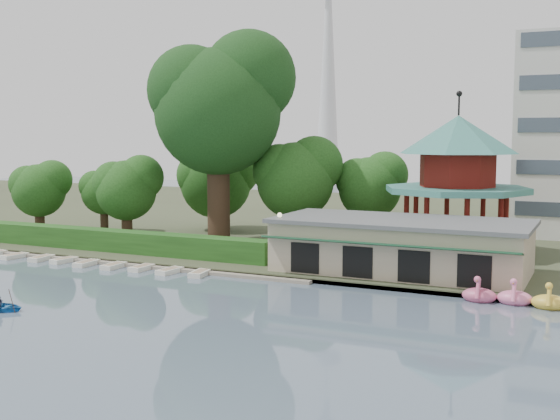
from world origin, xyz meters
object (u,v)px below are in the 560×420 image
Objects in this scene: big_tree at (220,101)px; pavilion at (457,170)px; dock at (120,263)px; boathouse at (401,245)px.

pavilion is at bearing 10.37° from big_tree.
dock is 2.52× the size of pavilion.
big_tree reaches higher than dock.
pavilion is at bearing 31.66° from dock.
dock is at bearing -148.34° from pavilion.
pavilion is (2.00, 10.03, 5.11)m from boathouse.
boathouse is at bearing -18.25° from big_tree.
dock is 1.83× the size of boathouse.
boathouse is (22.00, 4.77, 2.25)m from dock.
big_tree is (3.16, 10.99, 13.46)m from dock.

